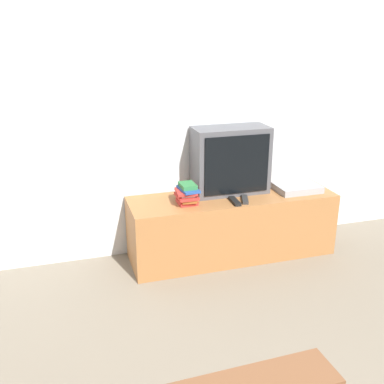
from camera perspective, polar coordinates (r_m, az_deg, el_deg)
The scene contains 7 objects.
wall_back at distance 3.64m, azimuth -4.17°, elevation 11.62°, with size 9.00×0.06×2.60m.
tv_stand at distance 3.81m, azimuth 5.06°, elevation -4.29°, with size 1.71×0.50×0.53m.
television at distance 3.72m, azimuth 4.90°, elevation 4.03°, with size 0.62×0.30×0.55m.
book_stack at distance 3.50m, azimuth -0.62°, elevation -0.26°, with size 0.18×0.22×0.16m.
remote_on_stand at distance 3.57m, azimuth 5.44°, elevation -1.17°, with size 0.06×0.18×0.02m.
remote_secondary at distance 3.61m, azimuth 6.74°, elevation -0.95°, with size 0.10×0.18×0.02m.
set_top_box at distance 3.93m, azimuth 13.08°, elevation 0.62°, with size 0.37×0.30×0.05m.
Camera 1 is at (-0.80, -0.49, 1.81)m, focal length 42.00 mm.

